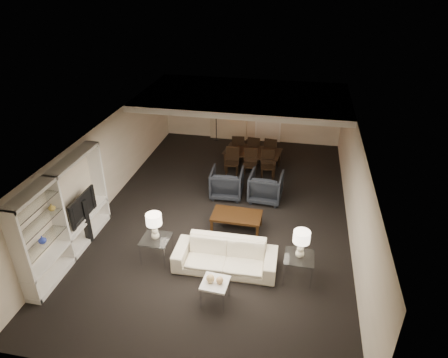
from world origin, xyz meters
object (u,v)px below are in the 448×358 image
Objects in this scene: pendant_light at (253,111)px; vase_amber at (52,207)px; sofa at (225,256)px; television at (79,207)px; armchair_right at (266,187)px; coffee_table at (237,222)px; side_table_left at (157,249)px; marble_table at (215,292)px; table_lamp_right at (301,244)px; floor_speaker at (86,221)px; vase_blue at (42,240)px; chair_nm at (250,164)px; chair_fm at (255,148)px; floor_lamp at (216,120)px; chair_nl at (232,163)px; table_lamp_left at (154,227)px; chair_fl at (238,147)px; side_table_right at (298,267)px; chair_nr at (268,166)px; armchair_left at (227,183)px; dining_table at (252,160)px; chair_fr at (271,150)px.

pendant_light is 3.13× the size of vase_amber.
television is at bearing 175.00° from sofa.
armchair_right is at bearing 41.79° from vase_amber.
pendant_light is at bearing 92.73° from coffee_table.
side_table_left is 2.03m from marble_table.
table_lamp_right reaches higher than sofa.
pendant_light is at bearing 69.52° from floor_speaker.
pendant_light is at bearing 62.87° from vase_blue.
chair_nm and chair_fm have the same top height.
pendant_light is at bearing 91.67° from marble_table.
coffee_table is 6.28m from floor_lamp.
chair_nl is 1.00× the size of chair_fm.
floor_lamp is at bearing -37.08° from chair_fm.
vase_blue is at bearing -102.55° from floor_lamp.
chair_nl is at bearing -41.86° from armchair_right.
pendant_light reaches higher than table_lamp_left.
sofa reaches higher than side_table_left.
chair_fl is at bearing 80.19° from side_table_left.
side_table_right is 0.66× the size of chair_nr.
floor_lamp reaches higher than armchair_left.
marble_table is 5.70m from chair_nm.
floor_lamp is (-1.87, 5.96, 0.60)m from coffee_table.
dining_table is 1.92× the size of chair_nr.
marble_table is 0.55× the size of chair_nr.
chair_fl is (3.13, 6.54, -1.14)m from vase_amber.
floor_speaker is (-5.38, 0.33, 0.32)m from side_table_right.
chair_fm is (-1.78, 5.90, 0.19)m from side_table_right.
chair_fr is at bearing 82.02° from chair_nr.
television is (-2.08, 0.28, 0.12)m from table_lamp_left.
floor_lamp reaches higher than chair_fm.
chair_nl is at bearing 180.00° from chair_nm.
table_lamp_left is 3.40m from table_lamp_right.
chair_nm is (-0.08, 5.70, 0.22)m from marble_table.
armchair_right reaches higher than side_table_left.
armchair_right is at bearing 55.12° from table_lamp_left.
table_lamp_left is 0.68× the size of chair_nl.
dining_table is (3.73, 6.43, -0.81)m from vase_blue.
chair_nr is at bearing 80.16° from coffee_table.
side_table_right is 0.65m from table_lamp_right.
chair_nr is at bearing 53.16° from vase_blue.
vase_amber is at bearing 90.00° from vase_blue.
side_table_left is at bearing 76.14° from chair_fr.
marble_table is at bearing -90.00° from coffee_table.
pendant_light is at bearing 75.68° from table_lamp_left.
coffee_table is 1.32× the size of chair_fr.
television is at bearing 177.04° from table_lamp_right.
table_lamp_left is at bearing 29.26° from vase_blue.
chair_fl is at bearing 114.77° from chair_nm.
floor_lamp is (-1.19, 2.96, 0.34)m from chair_nl.
table_lamp_left is (-1.10, -3.30, 0.51)m from armchair_left.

